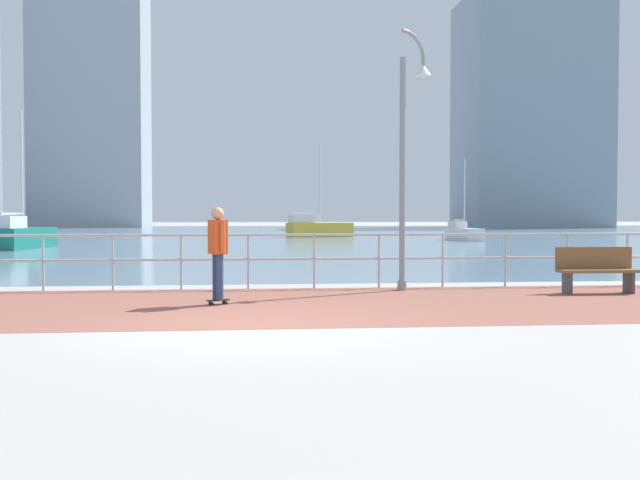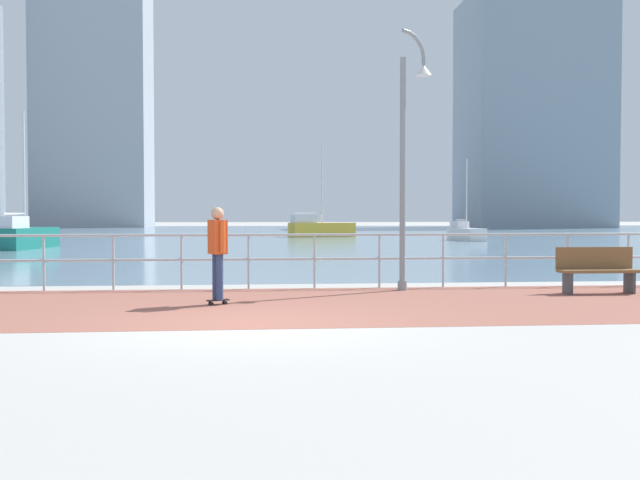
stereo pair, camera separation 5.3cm
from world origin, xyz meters
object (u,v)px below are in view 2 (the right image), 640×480
at_px(skateboarder, 218,246).
at_px(sailboat_blue, 23,236).
at_px(park_bench, 597,269).
at_px(sailboat_red, 465,233).
at_px(sailboat_teal, 320,228).
at_px(lamppost, 409,146).

relative_size(skateboarder, sailboat_blue, 0.27).
height_order(park_bench, sailboat_red, sailboat_red).
xyz_separation_m(park_bench, sailboat_red, (6.19, 29.81, -0.00)).
relative_size(sailboat_red, sailboat_blue, 0.78).
bearing_deg(sailboat_red, sailboat_blue, -159.61).
bearing_deg(skateboarder, sailboat_blue, 113.78).
distance_m(skateboarder, park_bench, 7.57).
bearing_deg(sailboat_red, sailboat_teal, 133.50).
relative_size(lamppost, sailboat_blue, 0.85).
bearing_deg(park_bench, lamppost, 164.10).
relative_size(skateboarder, sailboat_teal, 0.26).
distance_m(lamppost, sailboat_blue, 24.39).
height_order(lamppost, sailboat_red, lamppost).
height_order(lamppost, park_bench, lamppost).
distance_m(sailboat_red, sailboat_blue, 25.04).
bearing_deg(park_bench, sailboat_blue, 129.32).
bearing_deg(park_bench, sailboat_teal, 92.83).
xyz_separation_m(sailboat_blue, sailboat_teal, (15.38, 17.25, 0.02)).
xyz_separation_m(skateboarder, sailboat_teal, (5.56, 39.51, -0.40)).
relative_size(lamppost, park_bench, 3.37).
relative_size(skateboarder, park_bench, 1.06).
bearing_deg(skateboarder, park_bench, 8.97).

